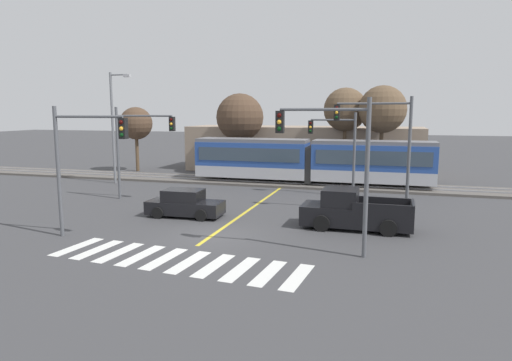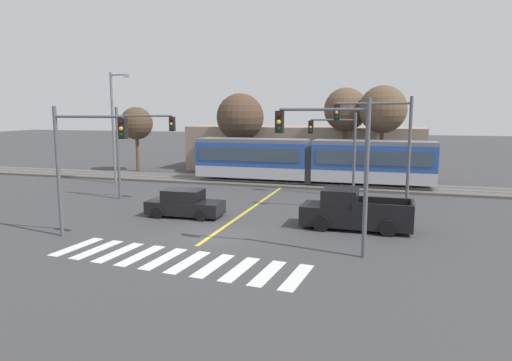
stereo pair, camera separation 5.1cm
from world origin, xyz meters
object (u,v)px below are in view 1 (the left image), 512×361
at_px(street_lamp_west, 114,122).
at_px(bare_tree_far_east, 383,110).
at_px(sedan_crossing, 185,204).
at_px(traffic_light_near_right, 336,153).
at_px(traffic_light_near_left, 80,152).
at_px(bare_tree_east, 345,110).
at_px(light_rail_tram, 310,160).
at_px(bare_tree_far_west, 136,124).
at_px(pickup_truck, 354,212).
at_px(traffic_light_mid_right, 384,137).
at_px(bare_tree_west, 240,117).
at_px(traffic_light_far_right, 338,142).
at_px(traffic_light_mid_left, 137,139).

bearing_deg(street_lamp_west, bare_tree_far_east, 19.37).
distance_m(sedan_crossing, traffic_light_near_right, 10.47).
relative_size(traffic_light_near_left, bare_tree_east, 0.77).
relative_size(sedan_crossing, traffic_light_near_right, 0.67).
xyz_separation_m(light_rail_tram, bare_tree_far_west, (-17.65, 3.90, 2.56)).
relative_size(light_rail_tram, pickup_truck, 3.40).
height_order(pickup_truck, bare_tree_far_east, bare_tree_far_east).
distance_m(traffic_light_mid_right, bare_tree_west, 18.71).
height_order(street_lamp_west, bare_tree_far_east, street_lamp_west).
bearing_deg(pickup_truck, bare_tree_far_east, 86.93).
xyz_separation_m(sedan_crossing, bare_tree_east, (6.96, 17.89, 5.21)).
relative_size(traffic_light_near_left, traffic_light_mid_right, 0.91).
distance_m(bare_tree_west, bare_tree_east, 9.48).
bearing_deg(light_rail_tram, pickup_truck, -71.10).
distance_m(traffic_light_near_right, bare_tree_far_east, 21.14).
relative_size(traffic_light_near_right, street_lamp_west, 0.72).
bearing_deg(light_rail_tram, street_lamp_west, -167.65).
bearing_deg(traffic_light_far_right, street_lamp_west, 178.21).
distance_m(light_rail_tram, pickup_truck, 13.45).
bearing_deg(traffic_light_near_right, bare_tree_east, 94.56).
bearing_deg(light_rail_tram, traffic_light_near_left, -112.53).
height_order(traffic_light_mid_right, bare_tree_far_east, bare_tree_far_east).
bearing_deg(bare_tree_west, traffic_light_near_right, -62.73).
distance_m(sedan_crossing, traffic_light_near_left, 6.75).
bearing_deg(pickup_truck, traffic_light_near_right, -95.84).
xyz_separation_m(light_rail_tram, traffic_light_far_right, (2.53, -3.90, 1.68)).
xyz_separation_m(traffic_light_mid_left, bare_tree_far_west, (-7.80, 12.97, 0.62)).
xyz_separation_m(traffic_light_mid_right, bare_tree_east, (-3.49, 14.21, 1.51)).
xyz_separation_m(traffic_light_mid_left, traffic_light_far_right, (12.38, 5.17, -0.26)).
distance_m(traffic_light_near_left, traffic_light_mid_right, 15.83).
relative_size(light_rail_tram, traffic_light_mid_left, 3.05).
relative_size(traffic_light_mid_left, traffic_light_mid_right, 0.92).
bearing_deg(light_rail_tram, bare_tree_far_east, 36.47).
bearing_deg(bare_tree_east, bare_tree_far_west, -175.89).
height_order(traffic_light_mid_right, bare_tree_east, bare_tree_east).
relative_size(traffic_light_near_left, bare_tree_far_west, 0.97).
bearing_deg(sedan_crossing, light_rail_tram, 68.83).
distance_m(traffic_light_near_left, traffic_light_far_right, 17.19).
xyz_separation_m(traffic_light_near_left, bare_tree_far_east, (12.65, 21.77, 1.95)).
bearing_deg(traffic_light_near_left, traffic_light_far_right, 54.59).
height_order(street_lamp_west, bare_tree_far_west, street_lamp_west).
distance_m(traffic_light_near_right, traffic_light_mid_right, 8.44).
bearing_deg(traffic_light_mid_left, traffic_light_near_right, -30.51).
xyz_separation_m(traffic_light_mid_left, bare_tree_west, (2.51, 13.68, 1.24)).
height_order(traffic_light_near_left, traffic_light_far_right, traffic_light_near_left).
xyz_separation_m(traffic_light_near_right, traffic_light_mid_right, (1.70, 8.26, 0.24)).
xyz_separation_m(sedan_crossing, bare_tree_west, (-2.47, 17.19, 4.53)).
distance_m(traffic_light_far_right, bare_tree_far_west, 21.65).
xyz_separation_m(light_rail_tram, traffic_light_mid_left, (-9.85, -9.07, 1.94)).
bearing_deg(street_lamp_west, traffic_light_mid_right, -14.93).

